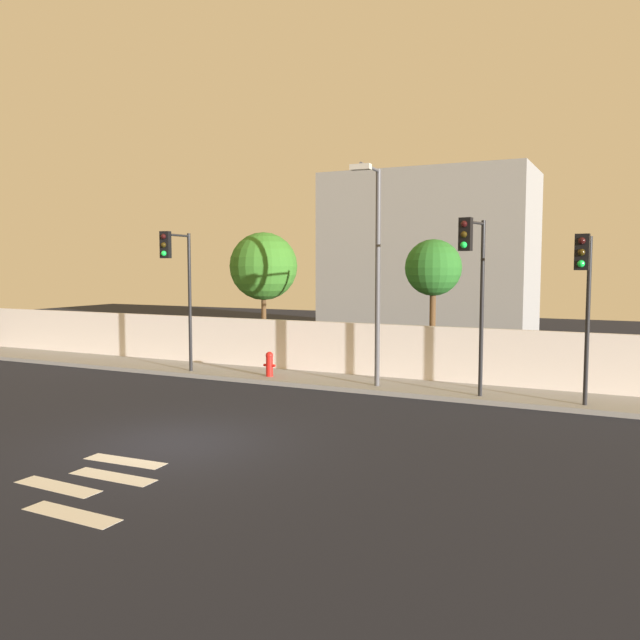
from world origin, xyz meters
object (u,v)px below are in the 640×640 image
object	(u,v)px
traffic_light_left	(474,269)
street_lamp_curbside	(375,260)
roadside_tree_midleft	(433,269)
traffic_light_center	(177,271)
roadside_tree_leftmost	(263,267)
fire_hydrant	(269,363)
traffic_light_right	(585,282)

from	to	relation	value
traffic_light_left	street_lamp_curbside	distance (m)	3.26
roadside_tree_midleft	traffic_light_center	bearing A→B (deg)	-153.03
traffic_light_left	roadside_tree_leftmost	world-z (taller)	roadside_tree_leftmost
roadside_tree_leftmost	traffic_light_center	bearing A→B (deg)	-104.62
fire_hydrant	roadside_tree_leftmost	size ratio (longest dim) A/B	0.16
traffic_light_left	traffic_light_right	xyz separation A→B (m)	(2.91, -0.16, -0.33)
traffic_light_center	roadside_tree_midleft	bearing A→B (deg)	26.97
traffic_light_left	street_lamp_curbside	xyz separation A→B (m)	(-3.18, 0.65, 0.29)
street_lamp_curbside	roadside_tree_midleft	world-z (taller)	street_lamp_curbside
traffic_light_center	fire_hydrant	distance (m)	4.52
street_lamp_curbside	roadside_tree_midleft	xyz separation A→B (m)	(0.89, 3.28, -0.30)
traffic_light_left	traffic_light_center	bearing A→B (deg)	-179.37
roadside_tree_leftmost	fire_hydrant	bearing A→B (deg)	-56.23
roadside_tree_midleft	fire_hydrant	bearing A→B (deg)	-148.18
traffic_light_center	roadside_tree_midleft	xyz separation A→B (m)	(7.94, 4.04, 0.08)
street_lamp_curbside	roadside_tree_leftmost	bearing A→B (deg)	151.32
traffic_light_left	roadside_tree_midleft	bearing A→B (deg)	120.26
roadside_tree_leftmost	roadside_tree_midleft	xyz separation A→B (m)	(6.88, 0.00, -0.07)
traffic_light_left	traffic_light_right	bearing A→B (deg)	-3.16
traffic_light_right	roadside_tree_leftmost	world-z (taller)	roadside_tree_leftmost
traffic_light_left	roadside_tree_leftmost	bearing A→B (deg)	156.83
traffic_light_right	roadside_tree_midleft	world-z (taller)	roadside_tree_midleft
traffic_light_right	roadside_tree_leftmost	xyz separation A→B (m)	(-12.09, 4.09, 0.39)
fire_hydrant	roadside_tree_midleft	world-z (taller)	roadside_tree_midleft
street_lamp_curbside	traffic_light_left	bearing A→B (deg)	-11.52
traffic_light_right	roadside_tree_midleft	size ratio (longest dim) A/B	0.94
traffic_light_center	roadside_tree_midleft	size ratio (longest dim) A/B	1.02
traffic_light_left	traffic_light_center	size ratio (longest dim) A/B	1.03
traffic_light_center	fire_hydrant	xyz separation A→B (m)	(3.07, 1.02, -3.16)
traffic_light_right	street_lamp_curbside	distance (m)	6.18
traffic_light_right	fire_hydrant	size ratio (longest dim) A/B	5.38
roadside_tree_leftmost	traffic_light_left	bearing A→B (deg)	-23.17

